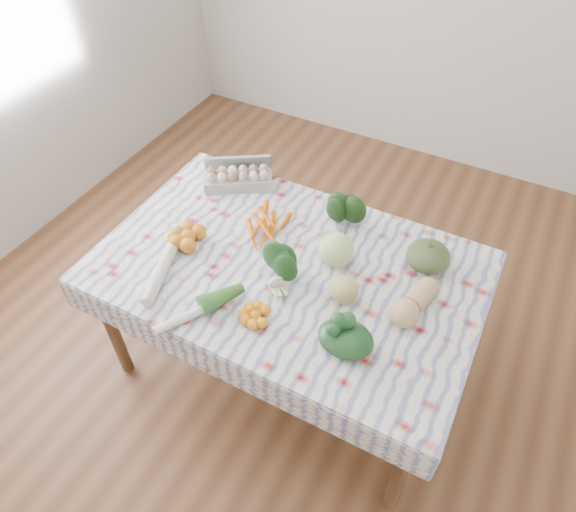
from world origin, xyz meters
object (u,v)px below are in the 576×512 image
object	(u,v)px
dining_table	(288,278)
butternut_squash	(414,302)
kabocha_squash	(428,256)
cabbage	(336,250)
grapefruit	(344,289)
egg_carton	(238,179)

from	to	relation	value
dining_table	butternut_squash	size ratio (longest dim) A/B	6.38
kabocha_squash	butternut_squash	xyz separation A→B (m)	(0.02, -0.27, -0.00)
cabbage	grapefruit	distance (m)	0.21
dining_table	egg_carton	world-z (taller)	egg_carton
kabocha_squash	dining_table	bearing A→B (deg)	-152.44
butternut_squash	kabocha_squash	bearing A→B (deg)	108.79
dining_table	egg_carton	size ratio (longest dim) A/B	4.69
egg_carton	cabbage	bearing A→B (deg)	-53.51
dining_table	kabocha_squash	distance (m)	0.62
egg_carton	butternut_squash	bearing A→B (deg)	-51.29
egg_carton	butternut_squash	world-z (taller)	butternut_squash
egg_carton	cabbage	distance (m)	0.71
cabbage	kabocha_squash	bearing A→B (deg)	24.59
butternut_squash	grapefruit	xyz separation A→B (m)	(-0.27, -0.07, 0.00)
kabocha_squash	cabbage	distance (m)	0.39
dining_table	egg_carton	xyz separation A→B (m)	(-0.48, 0.37, 0.13)
cabbage	grapefruit	size ratio (longest dim) A/B	1.29
kabocha_squash	butternut_squash	size ratio (longest dim) A/B	0.74
cabbage	butternut_squash	xyz separation A→B (m)	(0.38, -0.10, -0.02)
dining_table	grapefruit	xyz separation A→B (m)	(0.29, -0.06, 0.14)
cabbage	butternut_squash	distance (m)	0.40
kabocha_squash	butternut_squash	world-z (taller)	kabocha_squash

